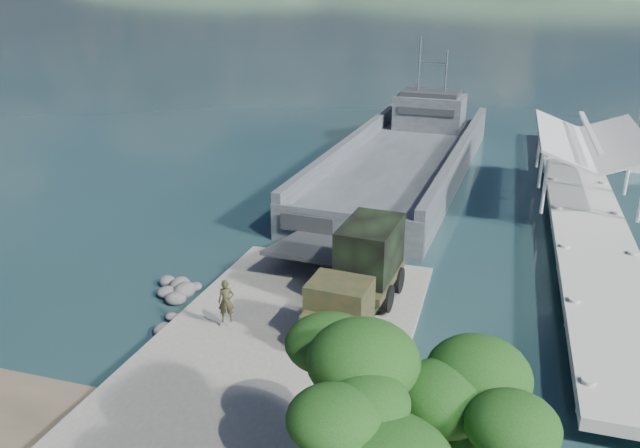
{
  "coord_description": "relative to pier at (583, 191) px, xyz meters",
  "views": [
    {
      "loc": [
        7.64,
        -21.61,
        14.12
      ],
      "look_at": [
        -0.51,
        6.0,
        2.71
      ],
      "focal_mm": 35.0,
      "sensor_mm": 36.0,
      "label": 1
    }
  ],
  "objects": [
    {
      "name": "sailboat_near",
      "position": [
        5.07,
        13.67,
        -1.24
      ],
      "size": [
        1.93,
        5.66,
        6.79
      ],
      "rotation": [
        0.0,
        0.0,
        0.06
      ],
      "color": "silver",
      "rests_on": "ground"
    },
    {
      "name": "pier",
      "position": [
        0.0,
        0.0,
        0.0
      ],
      "size": [
        6.4,
        44.0,
        6.1
      ],
      "color": "#B6B7AC",
      "rests_on": "ground"
    },
    {
      "name": "landing_craft",
      "position": [
        -12.15,
        4.72,
        -0.76
      ],
      "size": [
        10.54,
        34.82,
        10.22
      ],
      "rotation": [
        0.0,
        0.0,
        -0.06
      ],
      "color": "#40464C",
      "rests_on": "ground"
    },
    {
      "name": "ground",
      "position": [
        -13.0,
        -18.77,
        -1.6
      ],
      "size": [
        1400.0,
        1400.0,
        0.0
      ],
      "primitive_type": "plane",
      "color": "#1A3C3E",
      "rests_on": "ground"
    },
    {
      "name": "military_truck",
      "position": [
        -10.51,
        -16.87,
        0.71
      ],
      "size": [
        3.09,
        8.01,
        3.63
      ],
      "rotation": [
        0.0,
        0.0,
        -0.08
      ],
      "color": "black",
      "rests_on": "boat_ramp"
    },
    {
      "name": "shoreline_rocks",
      "position": [
        -19.2,
        -18.27,
        -1.6
      ],
      "size": [
        3.2,
        5.6,
        0.9
      ],
      "primitive_type": null,
      "color": "#4F4F4D",
      "rests_on": "ground"
    },
    {
      "name": "boat_ramp",
      "position": [
        -13.0,
        -19.77,
        -1.35
      ],
      "size": [
        10.0,
        18.0,
        0.5
      ],
      "primitive_type": "cube",
      "color": "gray",
      "rests_on": "ground"
    },
    {
      "name": "soldier",
      "position": [
        -15.41,
        -19.88,
        -0.19
      ],
      "size": [
        0.78,
        0.64,
        1.82
      ],
      "primitive_type": "imported",
      "rotation": [
        0.0,
        0.0,
        0.35
      ],
      "color": "#22321C",
      "rests_on": "boat_ramp"
    },
    {
      "name": "overhang_tree",
      "position": [
        -6.69,
        -28.57,
        3.22
      ],
      "size": [
        6.62,
        6.1,
        6.01
      ],
      "color": "#362315",
      "rests_on": "ground"
    }
  ]
}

